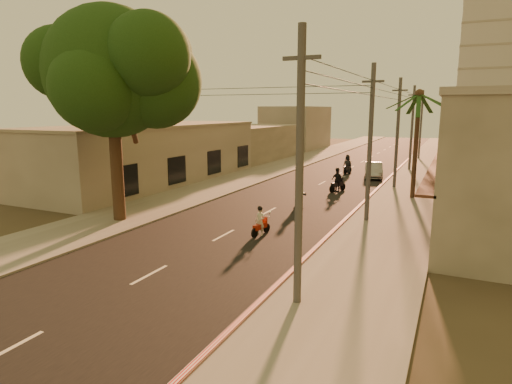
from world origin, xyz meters
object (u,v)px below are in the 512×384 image
Objects in this scene: scooter_mid_a at (300,196)px; scooter_far_a at (347,165)px; palm_tree at (419,100)px; parked_car at (374,170)px; broadleaf_tree at (118,73)px; scooter_mid_b at (337,181)px; scooter_red at (260,222)px.

scooter_far_a is (-0.84, 17.05, 0.04)m from scooter_mid_a.
parked_car is at bearing 115.93° from palm_tree.
broadleaf_tree is 18.50m from scooter_mid_b.
scooter_mid_b is at bearing 97.94° from scooter_red.
broadleaf_tree is at bearing -125.68° from parked_car.
scooter_mid_a is 0.39× the size of parked_car.
scooter_red reaches higher than parked_car.
broadleaf_tree reaches higher than scooter_mid_b.
scooter_far_a is (-1.56, 10.15, 0.00)m from scooter_mid_b.
palm_tree is at bearing -75.70° from parked_car.
scooter_red is 22.26m from parked_car.
broadleaf_tree is 13.42m from scooter_mid_a.
scooter_mid_a reaches higher than scooter_red.
broadleaf_tree is 11.41m from scooter_red.
broadleaf_tree is 6.17× the size of scooter_mid_b.
parked_car is at bearing 95.30° from scooter_red.
scooter_mid_a is at bearing -73.09° from scooter_mid_b.
palm_tree reaches higher than scooter_far_a.
broadleaf_tree reaches higher than scooter_far_a.
scooter_red is 0.34× the size of parked_car.
palm_tree is 14.36m from scooter_far_a.
scooter_mid_a is 17.07m from scooter_far_a.
palm_tree is (14.61, 13.86, -1.33)m from broadleaf_tree.
parked_car is at bearing 103.79° from scooter_mid_b.
scooter_mid_a is (-0.18, 6.75, 0.15)m from scooter_red.
scooter_red is at bearing -115.59° from palm_tree.
scooter_mid_b reaches higher than scooter_mid_a.
broadleaf_tree is 1.48× the size of palm_tree.
broadleaf_tree is at bearing -164.88° from scooter_red.
parked_car is (1.36, 8.53, -0.15)m from scooter_mid_b.
broadleaf_tree reaches higher than palm_tree.
scooter_red is at bearing -108.25° from scooter_mid_a.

